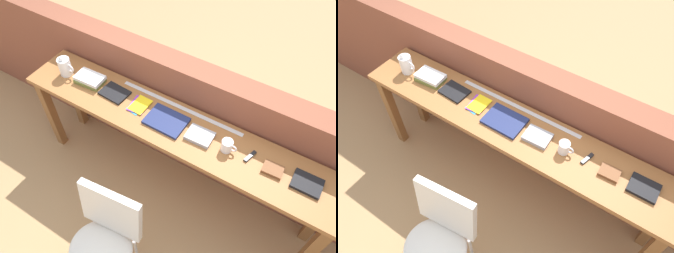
{
  "view_description": "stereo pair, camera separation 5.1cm",
  "coord_description": "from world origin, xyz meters",
  "views": [
    {
      "loc": [
        0.76,
        -0.98,
        2.7
      ],
      "look_at": [
        0.0,
        0.25,
        0.9
      ],
      "focal_mm": 35.0,
      "sensor_mm": 36.0,
      "label": 1
    },
    {
      "loc": [
        0.8,
        -0.95,
        2.7
      ],
      "look_at": [
        0.0,
        0.25,
        0.9
      ],
      "focal_mm": 35.0,
      "sensor_mm": 36.0,
      "label": 2
    }
  ],
  "objects": [
    {
      "name": "multitool_folded",
      "position": [
        0.59,
        0.33,
        0.89
      ],
      "size": [
        0.05,
        0.11,
        0.02
      ],
      "primitive_type": "cube",
      "rotation": [
        0.0,
        0.0,
        -0.28
      ],
      "color": "black",
      "rests_on": "sideboard"
    },
    {
      "name": "sideboard",
      "position": [
        0.0,
        0.3,
        0.74
      ],
      "size": [
        2.5,
        0.44,
        0.88
      ],
      "color": "#996033",
      "rests_on": "ground"
    },
    {
      "name": "book_open_centre",
      "position": [
        -0.04,
        0.3,
        0.89
      ],
      "size": [
        0.29,
        0.22,
        0.02
      ],
      "primitive_type": "cube",
      "rotation": [
        0.0,
        0.0,
        -0.01
      ],
      "color": "navy",
      "rests_on": "sideboard"
    },
    {
      "name": "book_grey_hardcover",
      "position": [
        0.23,
        0.3,
        0.89
      ],
      "size": [
        0.19,
        0.15,
        0.03
      ],
      "primitive_type": "cube",
      "rotation": [
        0.0,
        0.0,
        0.04
      ],
      "color": "#9E9EA3",
      "rests_on": "sideboard"
    },
    {
      "name": "mug",
      "position": [
        0.43,
        0.3,
        0.92
      ],
      "size": [
        0.11,
        0.08,
        0.09
      ],
      "color": "white",
      "rests_on": "sideboard"
    },
    {
      "name": "pitcher_white",
      "position": [
        -1.0,
        0.3,
        0.96
      ],
      "size": [
        0.14,
        0.1,
        0.18
      ],
      "color": "white",
      "rests_on": "sideboard"
    },
    {
      "name": "leather_journal_brown",
      "position": [
        0.75,
        0.31,
        0.89
      ],
      "size": [
        0.13,
        0.11,
        0.02
      ],
      "primitive_type": "cube",
      "rotation": [
        0.0,
        0.0,
        0.04
      ],
      "color": "brown",
      "rests_on": "sideboard"
    },
    {
      "name": "ruler_metal_back_edge",
      "position": [
        -0.03,
        0.47,
        0.88
      ],
      "size": [
        1.02,
        0.03,
        0.0
      ],
      "primitive_type": "cube",
      "color": "silver",
      "rests_on": "sideboard"
    },
    {
      "name": "chair_white_moulded",
      "position": [
        -0.02,
        -0.53,
        0.53
      ],
      "size": [
        0.49,
        0.5,
        0.89
      ],
      "color": "silver",
      "rests_on": "ground"
    },
    {
      "name": "book_stack_leftmost",
      "position": [
        -0.78,
        0.33,
        0.91
      ],
      "size": [
        0.23,
        0.16,
        0.06
      ],
      "color": "olive",
      "rests_on": "sideboard"
    },
    {
      "name": "ground_plane",
      "position": [
        0.0,
        0.0,
        0.0
      ],
      "size": [
        40.0,
        40.0,
        0.0
      ],
      "primitive_type": "plane",
      "color": "tan"
    },
    {
      "name": "book_repair_rightmost",
      "position": [
        0.97,
        0.32,
        0.89
      ],
      "size": [
        0.18,
        0.15,
        0.02
      ],
      "primitive_type": "cube",
      "rotation": [
        0.0,
        0.0,
        0.01
      ],
      "color": "black",
      "rests_on": "sideboard"
    },
    {
      "name": "pamphlet_pile_colourful",
      "position": [
        -0.3,
        0.32,
        0.89
      ],
      "size": [
        0.14,
        0.19,
        0.01
      ],
      "color": "#3399D8",
      "rests_on": "sideboard"
    },
    {
      "name": "magazine_cycling",
      "position": [
        -0.53,
        0.33,
        0.89
      ],
      "size": [
        0.22,
        0.17,
        0.02
      ],
      "primitive_type": "cube",
      "rotation": [
        0.0,
        0.0,
        -0.06
      ],
      "color": "black",
      "rests_on": "sideboard"
    },
    {
      "name": "brick_wall_back",
      "position": [
        0.0,
        0.64,
        0.58
      ],
      "size": [
        6.0,
        0.2,
        1.15
      ],
      "primitive_type": "cube",
      "color": "brown",
      "rests_on": "ground"
    }
  ]
}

